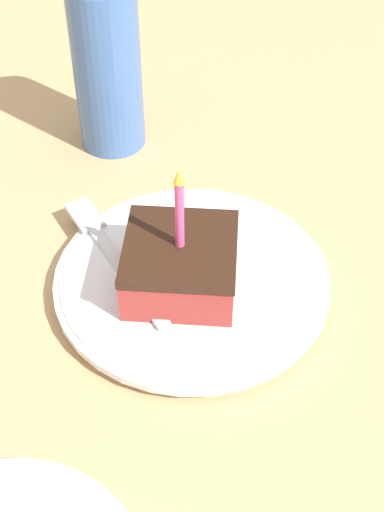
% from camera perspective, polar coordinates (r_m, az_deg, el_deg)
% --- Properties ---
extents(ground_plane, '(2.40, 2.40, 0.04)m').
position_cam_1_polar(ground_plane, '(0.67, 0.99, -2.63)').
color(ground_plane, tan).
rests_on(ground_plane, ground).
extents(plate, '(0.24, 0.24, 0.02)m').
position_cam_1_polar(plate, '(0.63, -0.00, -2.01)').
color(plate, silver).
rests_on(plate, ground_plane).
extents(cake_slice, '(0.09, 0.09, 0.12)m').
position_cam_1_polar(cake_slice, '(0.60, -0.94, -0.63)').
color(cake_slice, '#99332D').
rests_on(cake_slice, plate).
extents(fork, '(0.12, 0.16, 0.00)m').
position_cam_1_polar(fork, '(0.65, -6.60, 0.47)').
color(fork, silver).
rests_on(fork, plate).
extents(bottle, '(0.07, 0.07, 0.24)m').
position_cam_1_polar(bottle, '(0.77, -6.84, 15.18)').
color(bottle, '#3F66A5').
rests_on(bottle, ground_plane).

